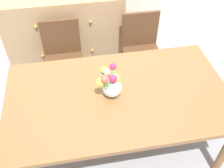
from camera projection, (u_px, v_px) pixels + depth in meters
name	position (u px, v px, depth m)	size (l,w,h in m)	color
ground_plane	(117.00, 142.00, 2.68)	(12.00, 12.00, 0.00)	#939399
dining_table	(118.00, 99.00, 2.23)	(1.88, 1.08, 0.73)	olive
chair_left	(63.00, 55.00, 2.88)	(0.42, 0.42, 0.90)	brown
chair_right	(141.00, 47.00, 3.00)	(0.42, 0.42, 0.90)	brown
dresser	(66.00, 34.00, 3.22)	(1.40, 0.47, 1.00)	tan
flower_vase	(111.00, 84.00, 2.09)	(0.22, 0.22, 0.26)	silver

